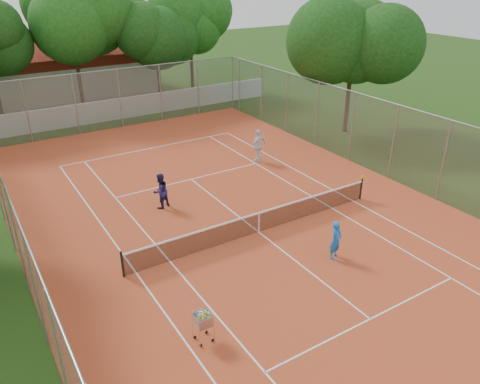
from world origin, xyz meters
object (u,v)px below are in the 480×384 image
tennis_net (259,222)px  player_near (336,240)px  player_far_left (160,191)px  ball_hopper (203,326)px  player_far_right (258,146)px  clubhouse (51,69)px

tennis_net → player_near: player_near is taller
player_far_left → ball_hopper: bearing=55.7°
player_far_left → player_far_right: size_ratio=0.89×
tennis_net → player_far_left: player_far_left is taller
clubhouse → player_far_right: bearing=-73.9°
player_near → player_far_left: 8.45m
clubhouse → player_far_left: bearing=-91.4°
player_near → ball_hopper: bearing=173.2°
tennis_net → ball_hopper: 6.63m
clubhouse → tennis_net: bearing=-86.1°
player_far_left → tennis_net: bearing=102.2°
tennis_net → ball_hopper: bearing=-138.6°
tennis_net → clubhouse: size_ratio=0.72×
clubhouse → player_far_right: 23.32m
clubhouse → player_far_left: (-0.59, -24.70, -1.33)m
clubhouse → ball_hopper: bearing=-95.1°
clubhouse → player_far_right: clubhouse is taller
tennis_net → player_near: (1.42, -3.14, 0.29)m
tennis_net → clubhouse: 29.12m
player_near → player_far_left: bearing=100.5°
tennis_net → clubhouse: clubhouse is taller
player_far_left → ball_hopper: (-2.39, -8.68, -0.31)m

